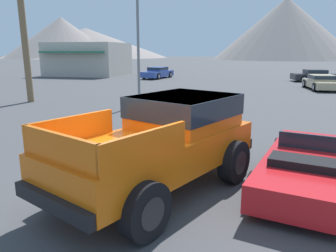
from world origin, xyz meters
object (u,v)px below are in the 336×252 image
object	(u,v)px
red_convertible_car	(310,168)
parked_car_tan	(322,82)
parked_car_blue	(158,72)
parked_car_dark	(316,75)
street_lamp_post	(138,15)
orange_pickup_truck	(166,138)

from	to	relation	value
red_convertible_car	parked_car_tan	distance (m)	20.21
parked_car_tan	parked_car_blue	size ratio (longest dim) A/B	0.92
parked_car_dark	parked_car_blue	size ratio (longest dim) A/B	0.94
street_lamp_post	parked_car_blue	bearing A→B (deg)	101.92
orange_pickup_truck	parked_car_blue	xyz separation A→B (m)	(-7.65, 27.70, -0.49)
parked_car_blue	street_lamp_post	bearing A→B (deg)	114.07
red_convertible_car	parked_car_tan	world-z (taller)	parked_car_tan
red_convertible_car	street_lamp_post	size ratio (longest dim) A/B	0.61
red_convertible_car	orange_pickup_truck	bearing A→B (deg)	-152.19
orange_pickup_truck	parked_car_blue	bearing A→B (deg)	130.66
parked_car_blue	parked_car_dark	bearing A→B (deg)	-168.64
street_lamp_post	red_convertible_car	bearing A→B (deg)	-53.70
red_convertible_car	parked_car_dark	distance (m)	27.23
parked_car_tan	parked_car_blue	world-z (taller)	parked_car_blue
red_convertible_car	street_lamp_post	distance (m)	12.51
parked_car_blue	street_lamp_post	size ratio (longest dim) A/B	0.62
parked_car_dark	parked_car_blue	xyz separation A→B (m)	(-15.71, 0.22, 0.03)
orange_pickup_truck	street_lamp_post	bearing A→B (deg)	136.42
parked_car_tan	street_lamp_post	world-z (taller)	street_lamp_post
orange_pickup_truck	parked_car_dark	xyz separation A→B (m)	(8.06, 27.48, -0.52)
orange_pickup_truck	red_convertible_car	xyz separation A→B (m)	(3.01, 0.72, -0.66)
red_convertible_car	parked_car_blue	size ratio (longest dim) A/B	0.98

